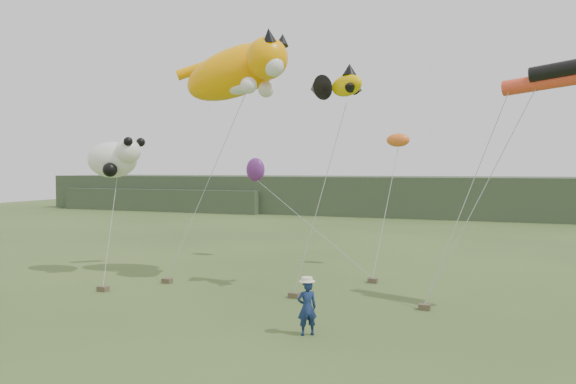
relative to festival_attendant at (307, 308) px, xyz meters
The scene contains 9 objects.
ground 1.77m from the festival_attendant, behind, with size 120.00×120.00×0.00m, color #385123.
headland 44.88m from the festival_attendant, 95.99° to the left, with size 90.00×13.00×4.00m.
festival_attendant is the anchor object (origin of this frame).
sandbag_anchors 5.87m from the festival_attendant, 124.49° to the left, with size 12.64×5.80×0.20m.
cat_kite 12.11m from the festival_attendant, 128.10° to the left, with size 6.22×3.42×3.50m.
fish_kite 9.42m from the festival_attendant, 98.67° to the left, with size 2.76×1.82×1.33m.
tube_kites 11.59m from the festival_attendant, 37.46° to the left, with size 3.79×1.94×1.24m.
panda_kite 13.53m from the festival_attendant, 152.93° to the left, with size 2.92×1.89×1.81m.
misc_kites 13.89m from the festival_attendant, 110.86° to the left, with size 8.83×1.01×2.41m.
Camera 1 is at (6.90, -15.19, 4.85)m, focal length 35.00 mm.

